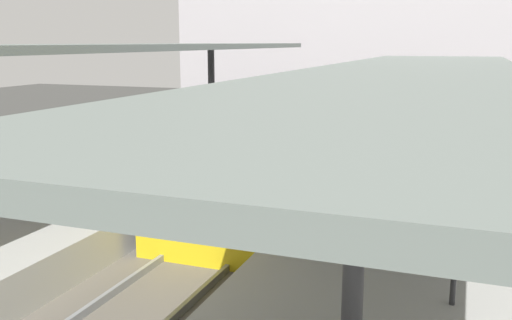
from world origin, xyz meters
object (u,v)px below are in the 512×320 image
object	(u,v)px
platform_sign	(460,191)
passenger_mid_platform	(153,121)
platform_bench	(434,176)
commuter_train	(279,145)
passenger_near_bench	(36,161)

from	to	relation	value
platform_sign	passenger_mid_platform	size ratio (longest dim) A/B	1.25
platform_bench	passenger_mid_platform	xyz separation A→B (m)	(-9.41, 3.10, 0.46)
commuter_train	platform_bench	bearing A→B (deg)	-15.53
commuter_train	platform_sign	xyz separation A→B (m)	(4.84, -7.03, 0.90)
platform_sign	platform_bench	bearing A→B (deg)	95.94
platform_sign	passenger_mid_platform	world-z (taller)	platform_sign
platform_bench	passenger_near_bench	bearing A→B (deg)	-157.75
commuter_train	passenger_mid_platform	world-z (taller)	commuter_train
platform_sign	commuter_train	bearing A→B (deg)	124.56
commuter_train	passenger_mid_platform	xyz separation A→B (m)	(-5.18, 1.93, 0.20)
platform_bench	platform_sign	bearing A→B (deg)	-84.06
platform_sign	passenger_near_bench	size ratio (longest dim) A/B	1.31
platform_bench	platform_sign	world-z (taller)	platform_sign
commuter_train	platform_bench	distance (m)	4.40
commuter_train	passenger_near_bench	size ratio (longest dim) A/B	6.30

